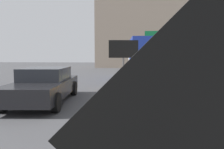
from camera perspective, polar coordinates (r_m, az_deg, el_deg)
The scene contains 9 objects.
lane_center_stripe at distance 4.93m, azimuth -9.03°, elevation -17.51°, with size 0.14×36.00×0.01m, color yellow.
arrow_board_trailer at distance 12.18m, azimuth 2.91°, elevation -1.68°, with size 1.60×1.93×2.70m.
box_truck at distance 18.71m, azimuth 8.18°, elevation 4.50°, with size 2.76×6.98×3.21m.
pickup_car at distance 9.37m, azimuth -16.90°, elevation -2.55°, with size 2.31×4.98×1.38m.
highway_guide_sign at distance 27.55m, azimuth 12.37°, elevation 8.02°, with size 2.79×0.24×5.00m.
far_building_block at distance 36.24m, azimuth 7.50°, elevation 10.35°, with size 13.99×6.16×10.67m, color gray.
traffic_cone_mid_lane at distance 4.93m, azimuth 5.65°, elevation -13.62°, with size 0.36×0.36×0.64m.
traffic_cone_far_lane at distance 6.93m, azimuth 6.03°, elevation -8.15°, with size 0.36×0.36×0.65m.
traffic_cone_curbside at distance 9.34m, azimuth 5.18°, elevation -4.71°, with size 0.36×0.36×0.66m.
Camera 1 is at (1.14, 1.58, 1.88)m, focal length 35.67 mm.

